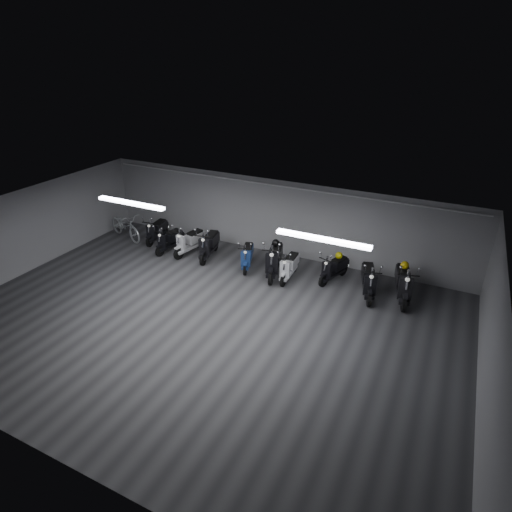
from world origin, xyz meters
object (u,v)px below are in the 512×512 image
at_px(scooter_8, 369,276).
at_px(scooter_6, 289,262).
at_px(scooter_1, 169,236).
at_px(helmet_1, 339,255).
at_px(scooter_2, 189,238).
at_px(scooter_7, 334,265).
at_px(helmet_0, 405,265).
at_px(scooter_5, 274,255).
at_px(bicycle, 125,223).
at_px(scooter_9, 404,278).
at_px(scooter_0, 156,227).
at_px(scooter_4, 247,252).
at_px(scooter_3, 209,240).
at_px(helmet_2, 276,243).

bearing_deg(scooter_8, scooter_6, 165.31).
distance_m(scooter_1, helmet_1, 6.32).
relative_size(scooter_2, scooter_7, 1.09).
bearing_deg(scooter_8, scooter_2, 162.45).
distance_m(scooter_2, helmet_0, 7.54).
height_order(scooter_2, scooter_5, scooter_5).
distance_m(scooter_1, bicycle, 2.29).
xyz_separation_m(scooter_6, scooter_9, (3.57, 0.32, 0.13)).
height_order(scooter_0, helmet_0, scooter_0).
xyz_separation_m(scooter_7, bicycle, (-8.48, -0.30, 0.07)).
bearing_deg(scooter_1, scooter_2, 16.70).
height_order(scooter_4, bicycle, bicycle).
xyz_separation_m(scooter_0, scooter_6, (5.82, -0.52, -0.00)).
xyz_separation_m(scooter_2, scooter_8, (6.59, -0.04, 0.04)).
bearing_deg(scooter_3, scooter_1, 175.22).
relative_size(scooter_8, scooter_9, 0.93).
height_order(scooter_9, helmet_0, scooter_9).
bearing_deg(helmet_0, scooter_7, -178.13).
bearing_deg(bicycle, helmet_1, -67.71).
distance_m(scooter_1, scooter_5, 4.28).
bearing_deg(scooter_7, scooter_1, -155.91).
relative_size(scooter_4, helmet_0, 6.30).
bearing_deg(helmet_1, scooter_9, -10.80).
height_order(scooter_1, scooter_5, scooter_5).
height_order(helmet_0, helmet_1, helmet_0).
distance_m(scooter_8, bicycle, 9.69).
distance_m(scooter_1, scooter_3, 1.64).
relative_size(scooter_2, scooter_5, 0.87).
distance_m(scooter_1, scooter_4, 3.23).
bearing_deg(scooter_7, helmet_0, 21.32).
height_order(scooter_0, scooter_7, scooter_0).
relative_size(scooter_8, helmet_0, 7.27).
bearing_deg(scooter_7, scooter_9, 14.35).
bearing_deg(helmet_0, scooter_1, -176.06).
distance_m(scooter_1, scooter_2, 0.83).
height_order(scooter_7, scooter_8, scooter_8).
bearing_deg(scooter_6, scooter_2, 175.39).
height_order(scooter_3, helmet_0, scooter_3).
height_order(scooter_3, helmet_2, scooter_3).
bearing_deg(helmet_2, scooter_9, 0.10).
relative_size(scooter_7, helmet_1, 6.78).
bearing_deg(helmet_0, scooter_4, -174.60).
height_order(scooter_2, scooter_3, scooter_3).
distance_m(scooter_3, helmet_2, 2.60).
height_order(scooter_8, helmet_2, scooter_8).
distance_m(scooter_4, scooter_6, 1.61).
relative_size(scooter_6, bicycle, 0.79).
height_order(scooter_6, scooter_9, scooter_9).
height_order(scooter_8, helmet_1, scooter_8).
bearing_deg(scooter_3, scooter_0, 161.83).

